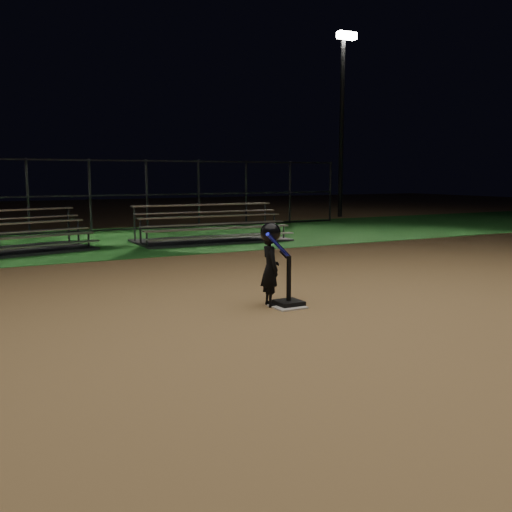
# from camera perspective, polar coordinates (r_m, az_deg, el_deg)

# --- Properties ---
(ground) EXTENTS (80.00, 80.00, 0.00)m
(ground) POSITION_cam_1_polar(r_m,az_deg,el_deg) (8.67, 3.14, -5.07)
(ground) COLOR #A37C4A
(ground) RESTS_ON ground
(grass_strip) EXTENTS (60.00, 8.00, 0.01)m
(grass_strip) POSITION_cam_1_polar(r_m,az_deg,el_deg) (17.87, -13.78, 1.48)
(grass_strip) COLOR #1D5A1E
(grass_strip) RESTS_ON ground
(home_plate) EXTENTS (0.45, 0.45, 0.02)m
(home_plate) POSITION_cam_1_polar(r_m,az_deg,el_deg) (8.67, 3.14, -4.99)
(home_plate) COLOR beige
(home_plate) RESTS_ON ground
(batting_tee) EXTENTS (0.38, 0.38, 0.74)m
(batting_tee) POSITION_cam_1_polar(r_m,az_deg,el_deg) (8.73, 3.23, -3.93)
(batting_tee) COLOR black
(batting_tee) RESTS_ON home_plate
(child_batter) EXTENTS (0.55, 0.52, 1.26)m
(child_batter) POSITION_cam_1_polar(r_m,az_deg,el_deg) (8.65, 1.43, -0.58)
(child_batter) COLOR black
(child_batter) RESTS_ON ground
(bleacher_left) EXTENTS (4.75, 3.12, 1.07)m
(bleacher_left) POSITION_cam_1_polar(r_m,az_deg,el_deg) (15.82, -23.83, 1.00)
(bleacher_left) COLOR #B1B2B6
(bleacher_left) RESTS_ON ground
(bleacher_right) EXTENTS (4.48, 2.28, 1.08)m
(bleacher_right) POSITION_cam_1_polar(r_m,az_deg,el_deg) (17.17, -4.39, 2.16)
(bleacher_right) COLOR #B2B2B7
(bleacher_right) RESTS_ON ground
(backstop_fence) EXTENTS (20.08, 0.08, 2.50)m
(backstop_fence) POSITION_cam_1_polar(r_m,az_deg,el_deg) (20.70, -15.99, 5.72)
(backstop_fence) COLOR #38383D
(backstop_fence) RESTS_ON ground
(light_pole_right) EXTENTS (0.90, 0.53, 8.30)m
(light_pole_right) POSITION_cam_1_polar(r_m,az_deg,el_deg) (27.73, 8.52, 14.08)
(light_pole_right) COLOR #2D2D30
(light_pole_right) RESTS_ON ground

